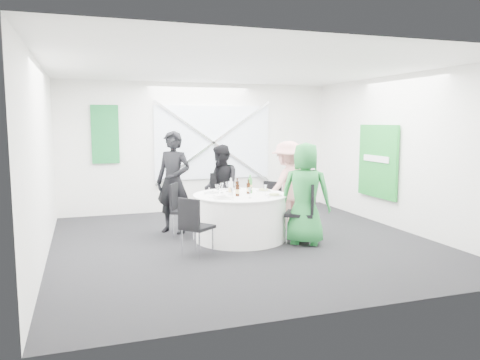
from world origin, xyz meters
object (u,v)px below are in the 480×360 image
object	(u,v)px
banquet_table	(240,217)
chair_back_left	(181,206)
person_woman_green	(305,194)
chair_front_left	(194,222)
person_man_back	(221,186)
clear_water_bottle	(231,188)
person_woman_pink	(288,185)
green_water_bottle	(250,186)
chair_back	(223,195)
chair_back_right	(270,201)
chair_front_right	(306,208)
person_man_back_left	(173,182)

from	to	relation	value
banquet_table	chair_back_left	size ratio (longest dim) A/B	1.69
banquet_table	person_woman_green	bearing A→B (deg)	-35.00
chair_front_left	person_man_back	size ratio (longest dim) A/B	0.57
clear_water_bottle	person_woman_pink	bearing A→B (deg)	21.01
person_man_back	green_water_bottle	world-z (taller)	person_man_back
person_man_back	person_woman_green	size ratio (longest dim) A/B	0.94
chair_back	chair_front_left	size ratio (longest dim) A/B	1.14
chair_front_left	green_water_bottle	xyz separation A→B (m)	(1.17, 0.85, 0.37)
person_woman_green	chair_back_right	bearing A→B (deg)	-50.41
banquet_table	chair_back	size ratio (longest dim) A/B	1.56
chair_front_left	person_woman_green	world-z (taller)	person_woman_green
banquet_table	chair_back_left	world-z (taller)	chair_back_left
chair_back_left	chair_front_right	size ratio (longest dim) A/B	0.93
chair_front_right	person_woman_green	size ratio (longest dim) A/B	0.60
chair_back_left	person_woman_pink	distance (m)	2.00
chair_front_right	green_water_bottle	size ratio (longest dim) A/B	3.16
chair_back_left	person_man_back	world-z (taller)	person_man_back
chair_front_left	clear_water_bottle	size ratio (longest dim) A/B	3.06
chair_front_right	clear_water_bottle	xyz separation A→B (m)	(-1.08, 0.56, 0.29)
chair_back_right	person_man_back	world-z (taller)	person_man_back
banquet_table	person_woman_green	size ratio (longest dim) A/B	0.95
person_woman_green	clear_water_bottle	xyz separation A→B (m)	(-1.06, 0.59, 0.05)
person_woman_pink	green_water_bottle	size ratio (longest dim) A/B	5.15
chair_back_right	person_woman_pink	distance (m)	0.46
chair_back_left	chair_front_left	bearing A→B (deg)	-155.50
green_water_bottle	clear_water_bottle	xyz separation A→B (m)	(-0.37, -0.11, -0.01)
chair_back_left	green_water_bottle	world-z (taller)	green_water_bottle
green_water_bottle	chair_back	bearing A→B (deg)	101.03
chair_back_right	clear_water_bottle	bearing A→B (deg)	-93.96
green_water_bottle	banquet_table	bearing A→B (deg)	-158.92
chair_back_left	clear_water_bottle	bearing A→B (deg)	-96.74
person_woman_pink	banquet_table	bearing A→B (deg)	-0.00
chair_back	chair_back_left	size ratio (longest dim) A/B	1.08
chair_back_left	clear_water_bottle	distance (m)	0.95
person_man_back_left	person_man_back	bearing A→B (deg)	53.83
chair_back_left	person_man_back	size ratio (longest dim) A/B	0.60
person_man_back	clear_water_bottle	bearing A→B (deg)	-8.92
green_water_bottle	person_woman_pink	bearing A→B (deg)	22.89
chair_back	chair_front_right	world-z (taller)	chair_back
chair_back_right	person_woman_pink	xyz separation A→B (m)	(0.28, -0.18, 0.31)
chair_back	chair_front_right	distance (m)	1.88
chair_back	chair_back_left	bearing A→B (deg)	-146.73
banquet_table	clear_water_bottle	world-z (taller)	clear_water_bottle
clear_water_bottle	person_man_back	bearing A→B (deg)	82.17
person_man_back	banquet_table	bearing A→B (deg)	0.00
person_woman_pink	person_woman_green	distance (m)	1.09
banquet_table	person_woman_pink	world-z (taller)	person_woman_pink
chair_front_right	banquet_table	bearing A→B (deg)	-90.00
chair_back	chair_back_left	distance (m)	1.09
person_woman_pink	chair_back_right	bearing A→B (deg)	-55.44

